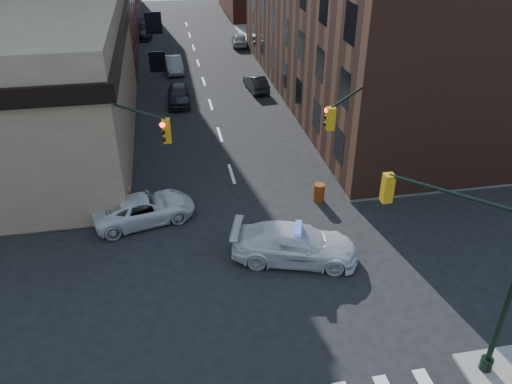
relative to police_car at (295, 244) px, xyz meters
name	(u,v)px	position (x,y,z in m)	size (l,w,h in m)	color
ground	(264,280)	(-1.71, -1.24, -0.85)	(140.00, 140.00, 0.00)	black
sidewalk_ne	(414,54)	(21.29, 31.51, -0.77)	(34.00, 54.50, 0.15)	gray
commercial_row_ne	(369,8)	(11.29, 21.26, 6.15)	(14.00, 34.00, 14.00)	#49291D
signal_pole_se	(482,259)	(4.32, -6.76, 3.77)	(5.40, 5.27, 8.00)	black
signal_pole_nw	(121,151)	(-7.57, 4.10, 3.49)	(3.58, 3.67, 8.00)	black
signal_pole_ne	(356,132)	(4.12, 4.11, 3.49)	(3.67, 3.58, 8.00)	black
tree_ne_near	(289,45)	(5.79, 24.76, 2.64)	(3.00, 3.00, 4.85)	black
tree_ne_far	(270,25)	(5.79, 32.76, 2.64)	(3.00, 3.00, 4.85)	black
police_car	(295,244)	(0.00, 0.00, 0.00)	(2.37, 5.83, 1.69)	silver
pickup	(144,209)	(-6.89, 4.56, -0.12)	(2.42, 5.25, 1.46)	silver
parked_car_wnear	(179,95)	(-4.21, 21.50, -0.09)	(1.79, 4.45, 1.52)	black
parked_car_wfar	(174,65)	(-4.21, 30.20, -0.14)	(1.51, 4.32, 1.42)	gray
parked_car_wdeep	(143,30)	(-7.21, 44.82, -0.03)	(2.29, 5.64, 1.64)	black
parked_car_enear	(256,83)	(2.58, 23.48, -0.19)	(1.38, 3.97, 1.31)	black
parked_car_efar	(239,40)	(3.51, 38.69, -0.16)	(1.62, 4.04, 1.38)	#9A9EA2
pedestrian_a	(91,182)	(-9.79, 7.38, 0.18)	(0.64, 0.42, 1.75)	black
pedestrian_b	(51,211)	(-11.48, 4.76, 0.14)	(0.81, 0.63, 1.67)	black
barrel_road	(319,193)	(2.63, 4.76, -0.32)	(0.59, 0.59, 1.05)	orange
barrel_bank	(138,205)	(-7.21, 5.19, -0.27)	(0.64, 0.64, 1.15)	#C75709
barricade_nw_a	(120,196)	(-8.21, 6.32, -0.25)	(1.20, 0.60, 0.90)	red
barricade_nw_b	(55,210)	(-11.50, 5.50, -0.22)	(1.26, 0.63, 0.95)	#D25909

